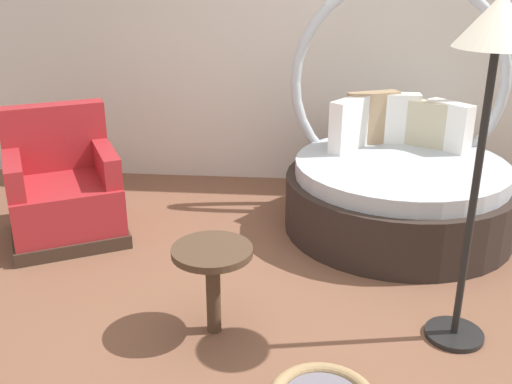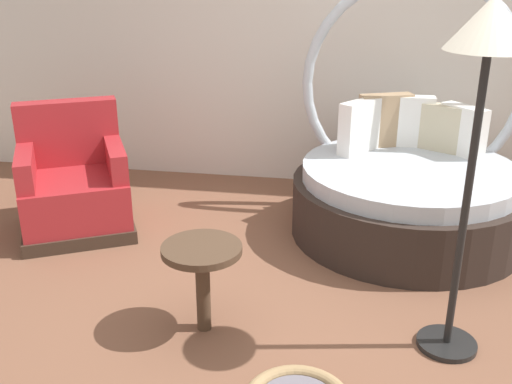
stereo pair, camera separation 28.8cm
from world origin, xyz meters
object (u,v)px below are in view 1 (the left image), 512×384
Objects in this scene: floor_lamp at (494,58)px; side_table at (212,263)px; round_daybed at (398,178)px; red_armchair at (64,192)px.

side_table is at bearing -177.44° from floor_lamp.
floor_lamp is at bearing -84.44° from round_daybed.
round_daybed reaches higher than red_armchair.
side_table is at bearing -41.66° from red_armchair.
red_armchair is (-2.50, -0.39, -0.05)m from round_daybed.
round_daybed is 1.04× the size of floor_lamp.
side_table is 0.29× the size of floor_lamp.
round_daybed reaches higher than side_table.
red_armchair is 1.75m from side_table.
floor_lamp is (2.64, -1.10, 1.20)m from red_armchair.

